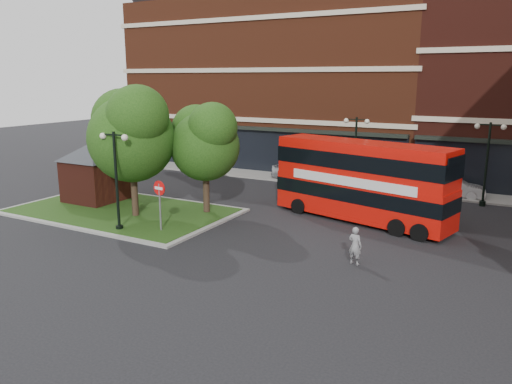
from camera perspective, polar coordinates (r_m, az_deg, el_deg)
The scene contains 15 objects.
ground at distance 22.51m, azimuth -5.44°, elevation -6.64°, with size 120.00×120.00×0.00m, color black.
pavement_far at distance 36.82m, azimuth 9.07°, elevation 1.08°, with size 44.00×3.00×0.12m, color slate.
terrace_far_left at distance 46.07m, azimuth 3.05°, elevation 12.26°, with size 26.00×12.00×14.00m, color #612A17.
traffic_island at distance 29.60m, azimuth -15.08°, elevation -2.11°, with size 12.60×7.60×0.15m.
kiosk at distance 31.91m, azimuth -17.99°, elevation 2.91°, with size 6.51×6.51×3.60m.
tree_island_west at distance 27.50m, azimuth -14.13°, elevation 6.86°, with size 5.40×4.71×7.21m.
tree_island_east at distance 27.62m, azimuth -5.91°, elevation 6.05°, with size 4.46×3.90×6.29m.
lamp_island at distance 25.33m, azimuth -15.69°, elevation 1.77°, with size 1.72×0.36×5.00m.
lamp_far_left at distance 33.85m, azimuth 11.28°, elevation 4.71°, with size 1.72×0.36×5.00m.
lamp_far_right at distance 32.41m, azimuth 24.89°, elevation 3.40°, with size 1.72×0.36×5.00m.
bus at distance 26.96m, azimuth 11.98°, elevation 1.81°, with size 10.03×4.57×3.73m.
woman at distance 20.95m, azimuth 11.26°, elevation -6.03°, with size 0.58×0.38×1.60m, color gray.
car_silver at distance 37.14m, azimuth 5.16°, elevation 2.38°, with size 1.77×4.41×1.50m, color #A2A4A9.
car_white at distance 34.42m, azimuth 21.64°, elevation 0.47°, with size 1.34×3.85×1.27m, color silver.
no_entry_sign at distance 24.78m, azimuth -10.96°, elevation -0.45°, with size 0.73×0.15×2.64m.
Camera 1 is at (12.00, -17.50, 7.52)m, focal length 35.00 mm.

